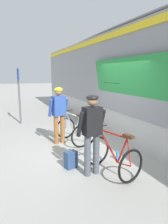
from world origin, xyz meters
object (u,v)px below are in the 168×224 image
at_px(cyclist_near_in_dark, 92,128).
at_px(water_bottle_near_the_bikes, 117,155).
at_px(bicycle_far_white, 73,130).
at_px(cyclist_far_in_blue, 59,110).
at_px(backpack_on_platform, 71,160).
at_px(bicycle_near_red, 113,156).
at_px(platform_sign_post, 19,86).

distance_m(cyclist_near_in_dark, water_bottle_near_the_bikes, 1.39).
bearing_deg(water_bottle_near_the_bikes, bicycle_far_white, 110.27).
height_order(cyclist_far_in_blue, water_bottle_near_the_bikes, cyclist_far_in_blue).
bearing_deg(backpack_on_platform, cyclist_near_in_dark, -71.26).
distance_m(bicycle_near_red, backpack_on_platform, 1.00).
xyz_separation_m(bicycle_far_white, platform_sign_post, (-1.31, 3.26, 1.22)).
height_order(cyclist_near_in_dark, bicycle_near_red, cyclist_near_in_dark).
relative_size(backpack_on_platform, platform_sign_post, 0.17).
bearing_deg(backpack_on_platform, water_bottle_near_the_bikes, -17.57).
xyz_separation_m(cyclist_near_in_dark, cyclist_far_in_blue, (-0.11, 2.22, 0.00)).
xyz_separation_m(cyclist_near_in_dark, bicycle_near_red, (0.45, -0.13, -0.65)).
xyz_separation_m(cyclist_near_in_dark, water_bottle_near_the_bikes, (0.92, 0.44, -0.94)).
height_order(cyclist_near_in_dark, platform_sign_post, platform_sign_post).
bearing_deg(cyclist_far_in_blue, water_bottle_near_the_bikes, -59.90).
bearing_deg(bicycle_near_red, bicycle_far_white, 93.63).
height_order(cyclist_near_in_dark, cyclist_far_in_blue, same).
xyz_separation_m(backpack_on_platform, platform_sign_post, (-0.68, 4.90, 1.42)).
height_order(cyclist_far_in_blue, bicycle_far_white, cyclist_far_in_blue).
height_order(bicycle_near_red, bicycle_far_white, same).
relative_size(cyclist_far_in_blue, bicycle_far_white, 1.49).
bearing_deg(platform_sign_post, bicycle_far_white, -68.10).
xyz_separation_m(bicycle_near_red, water_bottle_near_the_bikes, (0.47, 0.57, -0.29)).
xyz_separation_m(bicycle_near_red, platform_sign_post, (-1.45, 5.49, 1.22)).
relative_size(cyclist_far_in_blue, bicycle_near_red, 1.45).
xyz_separation_m(cyclist_near_in_dark, backpack_on_platform, (-0.33, 0.46, -0.85)).
height_order(backpack_on_platform, water_bottle_near_the_bikes, backpack_on_platform).
relative_size(bicycle_far_white, platform_sign_post, 0.49).
xyz_separation_m(backpack_on_platform, water_bottle_near_the_bikes, (1.25, -0.03, -0.09)).
xyz_separation_m(cyclist_far_in_blue, water_bottle_near_the_bikes, (1.03, -1.78, -0.94)).
distance_m(bicycle_near_red, bicycle_far_white, 2.23).
distance_m(cyclist_far_in_blue, bicycle_far_white, 0.78).
height_order(bicycle_far_white, platform_sign_post, platform_sign_post).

